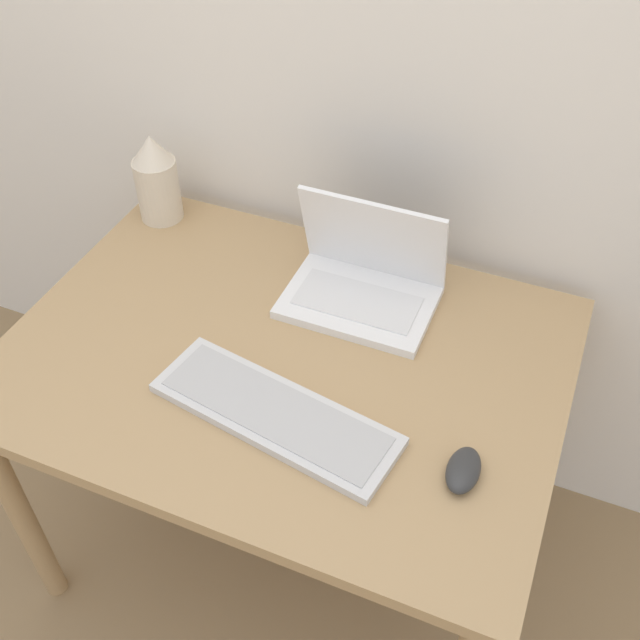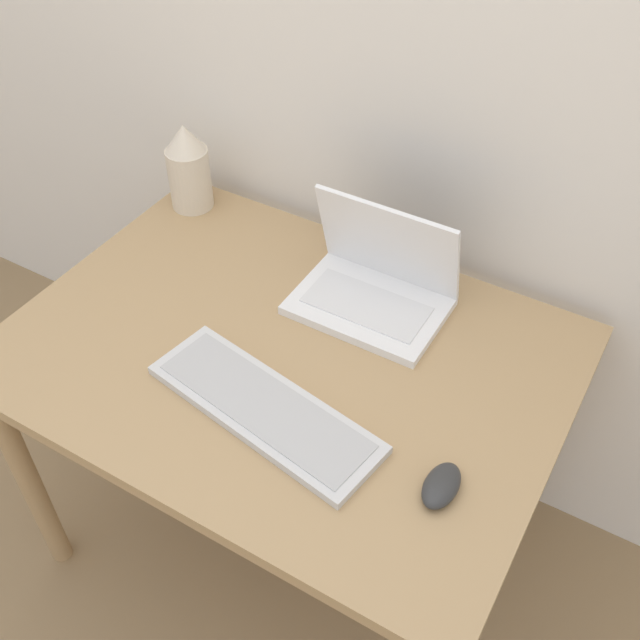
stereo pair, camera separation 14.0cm
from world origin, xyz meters
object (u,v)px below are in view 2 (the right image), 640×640
at_px(laptop, 375,284).
at_px(vase, 188,167).
at_px(mouse, 441,486).
at_px(keyboard, 264,408).

height_order(laptop, vase, laptop).
height_order(mouse, vase, vase).
bearing_deg(keyboard, laptop, 84.56).
relative_size(laptop, vase, 1.43).
bearing_deg(vase, laptop, -9.42).
distance_m(mouse, vase, 0.98).
height_order(keyboard, mouse, mouse).
bearing_deg(mouse, laptop, 130.82).
relative_size(keyboard, vase, 2.24).
distance_m(laptop, vase, 0.56).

